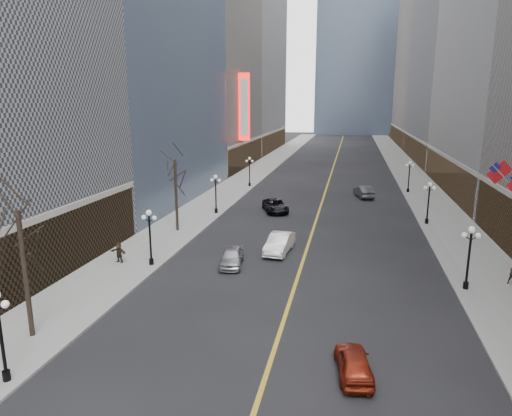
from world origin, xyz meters
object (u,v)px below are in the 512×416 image
at_px(streetlamp_west_0, 0,327).
at_px(car_nb_near, 232,257).
at_px(streetlamp_east_1, 470,251).
at_px(streetlamp_west_3, 250,168).
at_px(streetlamp_east_3, 409,173).
at_px(streetlamp_east_2, 429,198).
at_px(car_sb_far, 364,192).
at_px(streetlamp_west_2, 216,190).
at_px(car_nb_far, 275,206).
at_px(car_nb_mid, 279,243).
at_px(car_sb_mid, 354,363).
at_px(streetlamp_west_1, 150,232).

xyz_separation_m(streetlamp_west_0, car_nb_near, (6.27, 17.56, -2.17)).
distance_m(streetlamp_east_1, streetlamp_west_3, 43.05).
height_order(streetlamp_east_3, streetlamp_west_3, same).
distance_m(streetlamp_east_3, streetlamp_west_3, 23.60).
bearing_deg(streetlamp_east_1, streetlamp_east_2, 90.00).
relative_size(streetlamp_east_1, car_sb_far, 0.91).
relative_size(streetlamp_west_2, car_nb_far, 0.83).
relative_size(streetlamp_west_0, streetlamp_west_3, 1.00).
xyz_separation_m(car_nb_mid, car_sb_mid, (6.41, -17.60, -0.16)).
height_order(streetlamp_west_1, streetlamp_west_2, same).
bearing_deg(streetlamp_west_1, car_sb_mid, -36.95).
xyz_separation_m(car_nb_far, car_sb_far, (10.55, 10.94, 0.06)).
relative_size(streetlamp_west_1, car_nb_near, 1.05).
xyz_separation_m(streetlamp_east_2, car_nb_mid, (-14.08, -12.38, -2.07)).
bearing_deg(car_nb_mid, car_sb_far, 78.56).
height_order(streetlamp_east_2, streetlamp_west_2, same).
height_order(streetlamp_west_2, car_nb_far, streetlamp_west_2).
bearing_deg(car_nb_mid, streetlamp_west_0, -108.62).
relative_size(car_nb_mid, car_sb_mid, 1.29).
height_order(streetlamp_east_1, car_sb_mid, streetlamp_east_1).
bearing_deg(car_nb_far, streetlamp_west_3, 92.80).
relative_size(streetlamp_east_3, car_nb_far, 0.83).
bearing_deg(streetlamp_east_2, streetlamp_east_1, -90.00).
distance_m(streetlamp_east_1, car_nb_near, 17.53).
xyz_separation_m(streetlamp_west_2, car_nb_mid, (9.52, -12.38, -2.07)).
bearing_deg(streetlamp_east_2, streetlamp_west_0, -124.77).
height_order(car_nb_near, car_nb_mid, car_nb_mid).
distance_m(streetlamp_west_3, car_sb_mid, 50.60).
bearing_deg(car_nb_far, car_nb_mid, -99.69).
height_order(car_nb_far, car_sb_far, car_sb_far).
xyz_separation_m(car_nb_mid, car_sb_far, (7.70, 25.85, -0.01)).
bearing_deg(car_nb_near, car_nb_far, 80.57).
bearing_deg(streetlamp_east_1, streetlamp_west_0, -145.86).
bearing_deg(streetlamp_west_3, car_sb_mid, -71.64).
distance_m(streetlamp_west_0, streetlamp_west_2, 34.00).
bearing_deg(streetlamp_east_2, streetlamp_west_1, -142.67).
relative_size(streetlamp_west_0, car_sb_far, 0.91).
xyz_separation_m(streetlamp_west_1, car_nb_near, (6.27, 1.56, -2.17)).
relative_size(streetlamp_east_2, car_nb_near, 1.05).
bearing_deg(car_nb_mid, car_nb_near, -123.52).
bearing_deg(streetlamp_west_2, streetlamp_west_3, 90.00).
height_order(streetlamp_west_0, streetlamp_west_2, same).
relative_size(streetlamp_east_3, car_sb_far, 0.91).
relative_size(car_nb_mid, car_sb_far, 1.02).
distance_m(streetlamp_west_1, car_sb_mid, 20.05).
height_order(streetlamp_east_2, streetlamp_west_3, same).
xyz_separation_m(streetlamp_east_1, streetlamp_west_3, (-23.60, 36.00, 0.00)).
height_order(streetlamp_east_1, streetlamp_west_1, same).
xyz_separation_m(car_nb_mid, car_nb_far, (-2.85, 14.91, -0.07)).
bearing_deg(car_sb_mid, streetlamp_west_2, -70.56).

